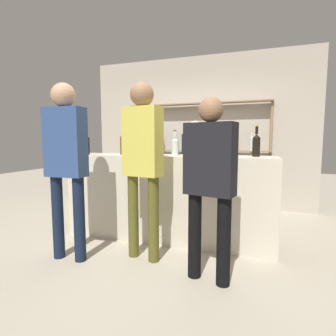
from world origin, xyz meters
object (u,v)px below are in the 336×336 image
object	(u,v)px
customer_left	(66,156)
server_behind_counter	(195,162)
counter_bottle_2	(139,144)
customer_right	(210,176)
ice_bucket	(206,148)
cork_jar	(132,149)
customer_center	(143,155)
counter_bottle_3	(175,146)
counter_bottle_0	(256,145)
counter_bottle_1	(123,144)
counter_bottle_4	(87,144)

from	to	relation	value
customer_left	server_behind_counter	distance (m)	1.98
counter_bottle_2	customer_right	bearing A→B (deg)	-40.24
ice_bucket	cork_jar	world-z (taller)	ice_bucket
ice_bucket	customer_center	distance (m)	0.84
cork_jar	customer_right	xyz separation A→B (m)	(1.22, -0.99, -0.19)
counter_bottle_3	server_behind_counter	distance (m)	0.89
customer_right	counter_bottle_2	bearing A→B (deg)	63.16
counter_bottle_0	counter_bottle_1	world-z (taller)	counter_bottle_1
cork_jar	customer_left	distance (m)	1.05
counter_bottle_0	customer_right	bearing A→B (deg)	-111.79
customer_center	customer_left	distance (m)	0.78
counter_bottle_3	customer_left	bearing A→B (deg)	-135.68
counter_bottle_2	counter_bottle_3	world-z (taller)	counter_bottle_2
counter_bottle_0	counter_bottle_1	size ratio (longest dim) A/B	0.99
customer_left	customer_right	bearing A→B (deg)	-89.98
counter_bottle_4	cork_jar	bearing A→B (deg)	25.97
ice_bucket	server_behind_counter	bearing A→B (deg)	111.06
counter_bottle_1	customer_right	bearing A→B (deg)	-33.05
ice_bucket	counter_bottle_3	bearing A→B (deg)	-177.86
server_behind_counter	customer_right	bearing A→B (deg)	-0.37
counter_bottle_3	counter_bottle_4	world-z (taller)	counter_bottle_4
counter_bottle_3	server_behind_counter	size ratio (longest dim) A/B	0.20
counter_bottle_2	counter_bottle_0	bearing A→B (deg)	1.01
counter_bottle_0	counter_bottle_3	distance (m)	0.95
counter_bottle_1	cork_jar	bearing A→B (deg)	77.83
counter_bottle_1	counter_bottle_3	xyz separation A→B (m)	(0.69, 0.03, -0.02)
customer_left	counter_bottle_1	bearing A→B (deg)	-14.86
customer_right	server_behind_counter	bearing A→B (deg)	30.06
counter_bottle_2	ice_bucket	size ratio (longest dim) A/B	1.45
counter_bottle_1	counter_bottle_2	distance (m)	0.20
ice_bucket	customer_right	bearing A→B (deg)	-77.78
counter_bottle_0	customer_center	bearing A→B (deg)	-146.97
counter_bottle_4	counter_bottle_3	bearing A→B (deg)	5.38
counter_bottle_0	customer_center	size ratio (longest dim) A/B	0.19
counter_bottle_2	server_behind_counter	distance (m)	1.01
counter_bottle_1	cork_jar	xyz separation A→B (m)	(0.04, 0.18, -0.07)
counter_bottle_4	counter_bottle_2	bearing A→B (deg)	15.30
counter_bottle_3	customer_right	bearing A→B (deg)	-56.19
server_behind_counter	counter_bottle_1	bearing A→B (deg)	-57.68
counter_bottle_2	customer_right	size ratio (longest dim) A/B	0.22
customer_right	cork_jar	bearing A→B (deg)	64.20
counter_bottle_1	customer_center	xyz separation A→B (m)	(0.53, -0.59, -0.10)
counter_bottle_3	ice_bucket	distance (m)	0.38
counter_bottle_3	customer_left	distance (m)	1.26
cork_jar	server_behind_counter	distance (m)	1.02
counter_bottle_1	cork_jar	distance (m)	0.19
counter_bottle_3	counter_bottle_4	xyz separation A→B (m)	(-1.18, -0.11, 0.02)
customer_right	customer_center	bearing A→B (deg)	86.17
customer_center	customer_right	distance (m)	0.78
cork_jar	counter_bottle_0	bearing A→B (deg)	-1.83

